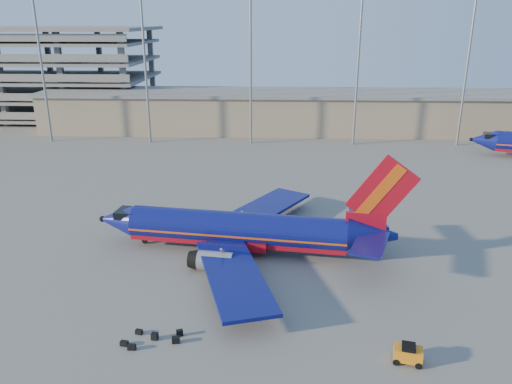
% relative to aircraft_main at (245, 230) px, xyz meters
% --- Properties ---
extents(ground, '(220.00, 220.00, 0.00)m').
position_rel_aircraft_main_xyz_m(ground, '(3.10, 2.52, -2.39)').
color(ground, slate).
rests_on(ground, ground).
extents(terminal_building, '(122.00, 16.00, 8.50)m').
position_rel_aircraft_main_xyz_m(terminal_building, '(13.10, 60.52, 1.93)').
color(terminal_building, gray).
rests_on(terminal_building, ground).
extents(parking_garage, '(62.00, 32.00, 21.40)m').
position_rel_aircraft_main_xyz_m(parking_garage, '(-58.90, 76.57, 9.34)').
color(parking_garage, slate).
rests_on(parking_garage, ground).
extents(light_mast_row, '(101.60, 1.60, 28.65)m').
position_rel_aircraft_main_xyz_m(light_mast_row, '(8.10, 48.52, 15.17)').
color(light_mast_row, gray).
rests_on(light_mast_row, ground).
extents(aircraft_main, '(32.90, 31.46, 11.17)m').
position_rel_aircraft_main_xyz_m(aircraft_main, '(0.00, 0.00, 0.00)').
color(aircraft_main, navy).
rests_on(aircraft_main, ground).
extents(baggage_tug, '(2.21, 1.62, 1.43)m').
position_rel_aircraft_main_xyz_m(baggage_tug, '(12.66, -17.50, -1.64)').
color(baggage_tug, orange).
rests_on(baggage_tug, ground).
extents(luggage_pile, '(4.53, 2.33, 0.53)m').
position_rel_aircraft_main_xyz_m(luggage_pile, '(-5.97, -15.83, -2.15)').
color(luggage_pile, black).
rests_on(luggage_pile, ground).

